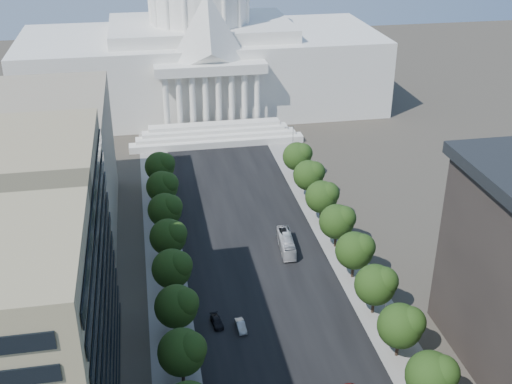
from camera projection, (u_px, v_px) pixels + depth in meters
road_asphalt at (249, 240)px, 142.61m from camera, size 30.00×260.00×0.01m
sidewalk_left at (163, 248)px, 139.54m from camera, size 8.00×260.00×0.02m
sidewalk_right at (332, 232)px, 145.68m from camera, size 8.00×260.00×0.02m
capitol at (201, 48)px, 217.30m from camera, size 120.00×56.00×73.00m
office_block_left_far at (20, 177)px, 137.00m from camera, size 38.00×52.00×30.00m
tree_l_d at (184, 351)px, 99.72m from camera, size 7.79×7.60×9.97m
tree_l_e at (178, 305)px, 110.29m from camera, size 7.79×7.60×9.97m
tree_l_f at (174, 268)px, 120.86m from camera, size 7.79×7.60×9.97m
tree_l_g at (170, 236)px, 131.43m from camera, size 7.79×7.60×9.97m
tree_l_h at (166, 209)px, 142.00m from camera, size 7.79×7.60×9.97m
tree_l_i at (163, 186)px, 152.58m from camera, size 7.79×7.60×9.97m
tree_l_j at (161, 166)px, 163.15m from camera, size 7.79×7.60×9.97m
tree_r_c at (433, 375)px, 94.96m from camera, size 7.79×7.60×9.97m
tree_r_d at (403, 325)px, 105.53m from camera, size 7.79×7.60×9.97m
tree_r_e at (377, 284)px, 116.10m from camera, size 7.79×7.60×9.97m
tree_r_f at (356, 250)px, 126.67m from camera, size 7.79×7.60×9.97m
tree_r_g at (338, 221)px, 137.24m from camera, size 7.79×7.60×9.97m
tree_r_h at (323, 196)px, 147.81m from camera, size 7.79×7.60×9.97m
tree_r_i at (310, 174)px, 158.39m from camera, size 7.79×7.60×9.97m
tree_r_j at (298, 156)px, 168.96m from camera, size 7.79×7.60×9.97m
streetlight_b at (445, 381)px, 94.78m from camera, size 2.61×0.44×9.00m
streetlight_c at (385, 285)px, 116.80m from camera, size 2.61×0.44×9.00m
streetlight_d at (344, 220)px, 138.83m from camera, size 2.61×0.44×9.00m
streetlight_e at (314, 173)px, 160.85m from camera, size 2.61×0.44×9.00m
streetlight_f at (291, 137)px, 182.88m from camera, size 2.61×0.44×9.00m
car_silver at (241, 326)px, 114.37m from camera, size 1.82×4.33×1.39m
car_dark_b at (217, 322)px, 115.53m from camera, size 2.36×4.58×1.27m
city_bus at (286, 243)px, 138.29m from camera, size 3.52×11.64×3.20m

